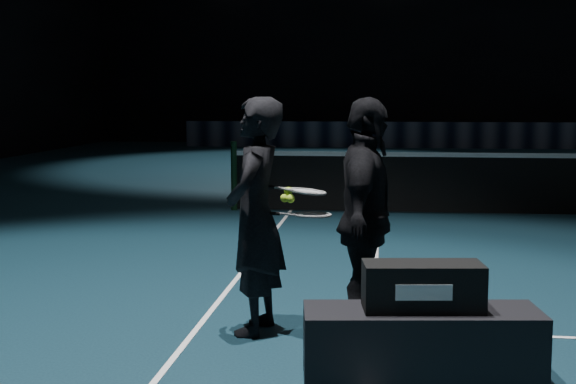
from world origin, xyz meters
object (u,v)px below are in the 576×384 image
Objects in this scene: player_bench at (422,344)px; racket_lower at (313,215)px; player_b at (366,220)px; racket_upper at (307,191)px; racket_bag at (423,286)px; tennis_balls at (288,196)px; player_a at (255,216)px.

racket_lower is at bearing 126.08° from player_bench.
player_b reaches higher than racket_upper.
racket_bag is (0.00, 0.00, 0.38)m from player_bench.
racket_upper is 5.67× the size of tennis_balls.
tennis_balls is at bearing 178.53° from racket_lower.
tennis_balls reaches higher than racket_bag.
player_a is 0.30m from tennis_balls.
player_a reaches higher than racket_lower.
player_a is 0.85m from player_b.
tennis_balls is (0.25, -0.02, 0.16)m from player_a.
player_a is at bearing -178.29° from racket_upper.
player_b is (-0.39, 0.80, 0.30)m from racket_bag.
racket_bag is 1.20m from racket_lower.
racket_lower is (-0.40, 0.04, 0.03)m from player_b.
racket_bag is 1.55m from player_a.
player_b reaches higher than player_bench.
player_b is (-0.39, 0.80, 0.68)m from player_bench.
player_bench is 0.84× the size of player_b.
racket_bag is at bearing -44.85° from racket_upper.
player_a reaches higher than tennis_balls.
player_bench is 1.35m from racket_lower.
player_b is at bearing 108.98° from racket_bag.
racket_lower is (-0.79, 0.85, 0.71)m from player_bench.
player_a is 2.68× the size of racket_lower.
racket_lower is at bearing -42.66° from racket_upper.
player_b reaches higher than racket_bag.
player_b is 15.17× the size of tennis_balls.
player_b reaches higher than racket_lower.
player_a is at bearing 87.77° from player_b.
racket_upper is at bearing 82.69° from player_b.
player_bench is 2.25× the size of racket_upper.
tennis_balls is (-0.59, 0.07, 0.16)m from player_b.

